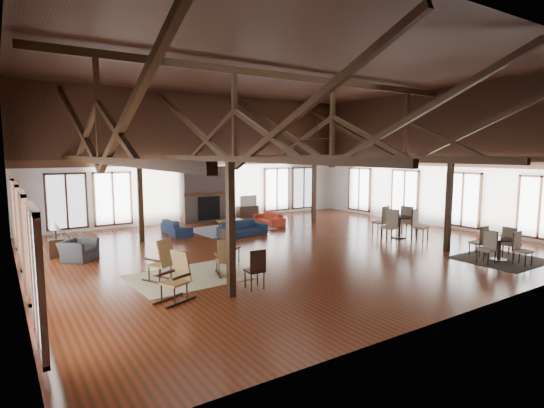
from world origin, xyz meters
TOP-DOWN VIEW (x-y plane):
  - floor at (0.00, 0.00)m, footprint 16.00×16.00m
  - ceiling at (0.00, 0.00)m, footprint 16.00×14.00m
  - wall_back at (0.00, 7.00)m, footprint 16.00×0.02m
  - wall_front at (0.00, -7.00)m, footprint 16.00×0.02m
  - wall_left at (-8.00, 0.00)m, footprint 0.02×14.00m
  - wall_right at (8.00, 0.00)m, footprint 0.02×14.00m
  - roof_truss at (0.00, 0.00)m, footprint 15.60×14.07m
  - post_grid at (0.00, 0.00)m, footprint 8.16×7.16m
  - fireplace at (0.00, 6.67)m, footprint 2.50×0.69m
  - ceiling_fan at (0.50, -1.00)m, footprint 1.60×1.60m
  - sofa_navy_front at (-0.32, 2.56)m, footprint 2.07×1.06m
  - sofa_navy_left at (-2.38, 4.31)m, footprint 1.87×0.77m
  - sofa_orange at (1.99, 4.25)m, footprint 1.89×0.84m
  - coffee_table at (-0.10, 3.99)m, footprint 1.12×0.60m
  - vase at (-0.12, 4.02)m, footprint 0.22×0.22m
  - armchair at (-6.37, 1.92)m, footprint 1.27×1.28m
  - side_table_lamp at (-6.89, 2.73)m, footprint 0.44×0.44m
  - rocking_chair_a at (-4.94, -1.59)m, footprint 0.79×0.97m
  - rocking_chair_b at (-3.37, -1.94)m, footprint 0.59×0.84m
  - rocking_chair_c at (-5.12, -3.09)m, footprint 0.97×0.75m
  - side_chair_a at (-2.74, -0.94)m, footprint 0.58×0.58m
  - side_chair_b at (-3.28, -3.40)m, footprint 0.44×0.44m
  - cafe_table_near at (4.30, -5.07)m, footprint 1.82×1.82m
  - cafe_table_far at (4.53, -1.08)m, footprint 2.23×2.23m
  - cup_near at (4.38, -5.10)m, footprint 0.15×0.15m
  - cup_far at (4.46, -1.13)m, footprint 0.12×0.12m
  - tv_console at (2.31, 6.75)m, footprint 1.11×0.42m
  - television at (2.31, 6.75)m, footprint 0.94×0.13m
  - rug_tan at (-4.27, -1.56)m, footprint 2.98×2.39m
  - rug_navy at (-0.06, 4.08)m, footprint 3.51×2.78m
  - rug_dark at (4.45, -5.03)m, footprint 2.42×2.21m

SIDE VIEW (x-z plane):
  - floor at x=0.00m, z-range 0.00..0.00m
  - rug_tan at x=-4.27m, z-range 0.00..0.01m
  - rug_navy at x=-0.06m, z-range 0.00..0.01m
  - rug_dark at x=4.45m, z-range 0.00..0.01m
  - sofa_orange at x=1.99m, z-range 0.00..0.54m
  - sofa_navy_left at x=-2.38m, z-range 0.00..0.54m
  - tv_console at x=2.31m, z-range 0.00..0.55m
  - sofa_navy_front at x=-0.32m, z-range 0.00..0.58m
  - armchair at x=-6.37m, z-range 0.00..0.62m
  - coffee_table at x=-0.10m, z-range 0.15..0.57m
  - side_table_lamp at x=-6.89m, z-range -0.14..0.98m
  - rocking_chair_b at x=-3.37m, z-range -0.03..0.95m
  - cafe_table_near at x=4.30m, z-range 0.00..0.95m
  - vase at x=-0.12m, z-range 0.42..0.60m
  - rocking_chair_a at x=-4.94m, z-range -0.03..1.07m
  - rocking_chair_c at x=-5.12m, z-range -0.03..1.08m
  - cafe_table_far at x=4.53m, z-range 0.00..1.14m
  - side_chair_b at x=-3.28m, z-range 0.08..1.06m
  - side_chair_a at x=-2.74m, z-range 0.08..1.10m
  - cup_near at x=4.38m, z-range 0.69..0.78m
  - television at x=2.31m, z-range 0.55..1.10m
  - cup_far at x=4.46m, z-range 0.82..0.92m
  - fireplace at x=0.00m, z-range -0.01..2.59m
  - post_grid at x=0.00m, z-range 0.00..3.05m
  - wall_back at x=0.00m, z-range 0.00..6.00m
  - wall_front at x=0.00m, z-range 0.00..6.00m
  - wall_left at x=-8.00m, z-range 0.00..6.00m
  - wall_right at x=8.00m, z-range 0.00..6.00m
  - ceiling_fan at x=0.50m, z-range 3.36..4.11m
  - roof_truss at x=0.00m, z-range 2.46..5.60m
  - ceiling at x=0.00m, z-range 5.99..6.01m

